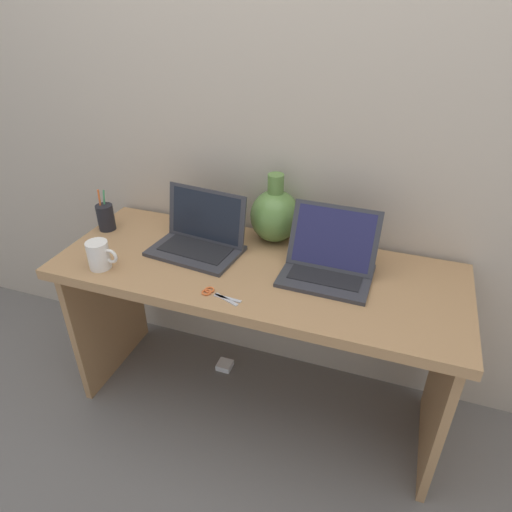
{
  "coord_description": "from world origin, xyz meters",
  "views": [
    {
      "loc": [
        0.47,
        -1.33,
        1.63
      ],
      "look_at": [
        0.0,
        0.0,
        0.77
      ],
      "focal_mm": 31.76,
      "sensor_mm": 36.0,
      "label": 1
    }
  ],
  "objects_px": {
    "green_vase": "(275,215)",
    "pen_cup": "(106,217)",
    "laptop_left": "(200,234)",
    "scissors": "(215,294)",
    "power_brick": "(225,365)",
    "laptop_right": "(330,258)",
    "coffee_mug": "(99,255)"
  },
  "relations": [
    {
      "from": "green_vase",
      "to": "pen_cup",
      "type": "height_order",
      "value": "green_vase"
    },
    {
      "from": "laptop_left",
      "to": "green_vase",
      "type": "relative_size",
      "value": 1.3
    },
    {
      "from": "scissors",
      "to": "power_brick",
      "type": "relative_size",
      "value": 2.11
    },
    {
      "from": "laptop_right",
      "to": "coffee_mug",
      "type": "bearing_deg",
      "value": -162.86
    },
    {
      "from": "power_brick",
      "to": "scissors",
      "type": "bearing_deg",
      "value": -68.53
    },
    {
      "from": "green_vase",
      "to": "coffee_mug",
      "type": "relative_size",
      "value": 2.32
    },
    {
      "from": "coffee_mug",
      "to": "scissors",
      "type": "xyz_separation_m",
      "value": [
        0.47,
        -0.02,
        -0.05
      ]
    },
    {
      "from": "pen_cup",
      "to": "power_brick",
      "type": "distance_m",
      "value": 0.91
    },
    {
      "from": "laptop_left",
      "to": "pen_cup",
      "type": "bearing_deg",
      "value": 178.58
    },
    {
      "from": "green_vase",
      "to": "scissors",
      "type": "height_order",
      "value": "green_vase"
    },
    {
      "from": "power_brick",
      "to": "coffee_mug",
      "type": "bearing_deg",
      "value": -134.98
    },
    {
      "from": "laptop_left",
      "to": "power_brick",
      "type": "xyz_separation_m",
      "value": [
        0.04,
        0.07,
        -0.76
      ]
    },
    {
      "from": "power_brick",
      "to": "laptop_right",
      "type": "bearing_deg",
      "value": -9.93
    },
    {
      "from": "laptop_right",
      "to": "scissors",
      "type": "relative_size",
      "value": 2.19
    },
    {
      "from": "coffee_mug",
      "to": "scissors",
      "type": "relative_size",
      "value": 0.82
    },
    {
      "from": "laptop_left",
      "to": "coffee_mug",
      "type": "relative_size",
      "value": 3.01
    },
    {
      "from": "green_vase",
      "to": "power_brick",
      "type": "distance_m",
      "value": 0.85
    },
    {
      "from": "green_vase",
      "to": "coffee_mug",
      "type": "distance_m",
      "value": 0.69
    },
    {
      "from": "laptop_left",
      "to": "coffee_mug",
      "type": "bearing_deg",
      "value": -138.34
    },
    {
      "from": "laptop_left",
      "to": "laptop_right",
      "type": "relative_size",
      "value": 1.13
    },
    {
      "from": "laptop_right",
      "to": "power_brick",
      "type": "xyz_separation_m",
      "value": [
        -0.47,
        0.08,
        -0.76
      ]
    },
    {
      "from": "laptop_left",
      "to": "scissors",
      "type": "distance_m",
      "value": 0.33
    },
    {
      "from": "pen_cup",
      "to": "scissors",
      "type": "bearing_deg",
      "value": -24.31
    },
    {
      "from": "pen_cup",
      "to": "power_brick",
      "type": "xyz_separation_m",
      "value": [
        0.49,
        0.06,
        -0.76
      ]
    },
    {
      "from": "laptop_right",
      "to": "pen_cup",
      "type": "bearing_deg",
      "value": 178.85
    },
    {
      "from": "pen_cup",
      "to": "power_brick",
      "type": "height_order",
      "value": "pen_cup"
    },
    {
      "from": "laptop_right",
      "to": "green_vase",
      "type": "bearing_deg",
      "value": 146.57
    },
    {
      "from": "green_vase",
      "to": "scissors",
      "type": "bearing_deg",
      "value": -99.88
    },
    {
      "from": "laptop_left",
      "to": "power_brick",
      "type": "height_order",
      "value": "laptop_left"
    },
    {
      "from": "laptop_left",
      "to": "coffee_mug",
      "type": "height_order",
      "value": "laptop_left"
    },
    {
      "from": "laptop_left",
      "to": "power_brick",
      "type": "relative_size",
      "value": 5.24
    },
    {
      "from": "laptop_right",
      "to": "coffee_mug",
      "type": "height_order",
      "value": "laptop_right"
    }
  ]
}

